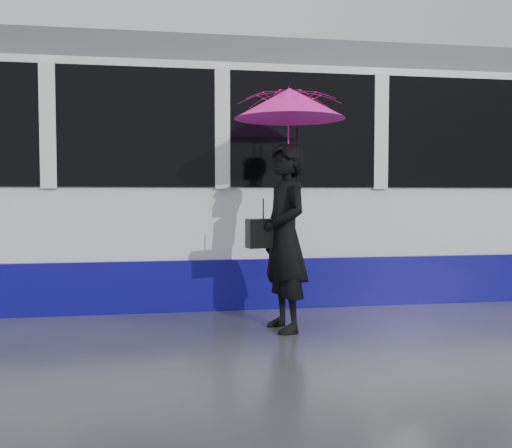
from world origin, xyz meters
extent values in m
plane|color=#2D2D32|center=(0.00, 0.00, 0.00)|extent=(90.00, 90.00, 0.00)
cube|color=#3F3D38|center=(0.00, 1.78, 0.01)|extent=(34.00, 0.07, 0.02)
cube|color=#3F3D38|center=(0.00, 3.22, 0.01)|extent=(34.00, 0.07, 0.02)
cube|color=white|center=(2.63, 2.50, 1.52)|extent=(24.00, 2.40, 2.95)
cube|color=#0E0A78|center=(2.63, 2.50, 0.31)|extent=(24.00, 2.56, 0.62)
cube|color=black|center=(2.63, 2.50, 2.20)|extent=(23.00, 2.48, 1.40)
cube|color=#505257|center=(2.63, 2.50, 3.17)|extent=(23.60, 2.20, 0.35)
imported|color=black|center=(0.65, 0.15, 0.97)|extent=(0.60, 0.79, 1.93)
imported|color=#FF1557|center=(0.70, 0.15, 2.04)|extent=(1.26, 1.27, 0.97)
cone|color=#FF1557|center=(0.70, 0.15, 2.34)|extent=(1.35, 1.35, 0.31)
cylinder|color=black|center=(0.70, 0.15, 2.52)|extent=(0.01, 0.01, 0.07)
cylinder|color=black|center=(0.78, 0.17, 1.67)|extent=(0.02, 0.02, 0.85)
cube|color=black|center=(0.43, 0.17, 1.01)|extent=(0.37, 0.22, 0.30)
cylinder|color=black|center=(0.43, 0.17, 1.25)|extent=(0.01, 0.01, 0.18)
camera|label=1|loc=(-0.60, -5.58, 1.41)|focal=40.00mm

